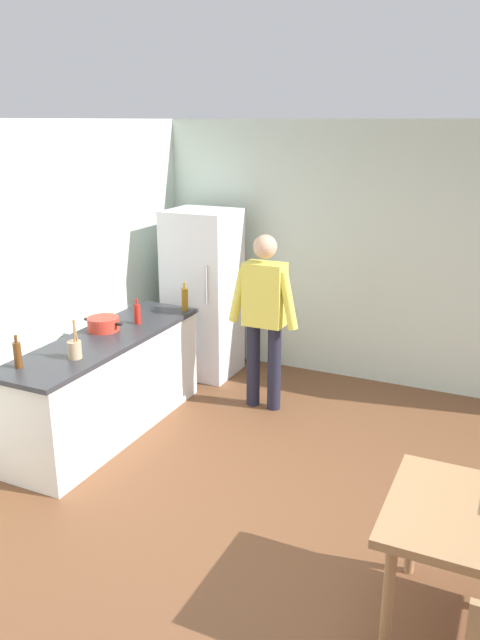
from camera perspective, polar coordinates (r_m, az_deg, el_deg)
ground_plane at (r=4.45m, az=4.18°, el=-19.46°), size 14.00×14.00×0.00m
wall_back at (r=6.58m, az=13.92°, el=5.52°), size 6.40×0.12×2.70m
kitchen_counter at (r=5.69m, az=-11.90°, el=-5.76°), size 0.64×2.20×0.90m
refrigerator at (r=6.76m, az=-3.39°, el=2.41°), size 0.70×0.67×1.80m
person at (r=5.86m, az=2.22°, el=0.82°), size 0.70×0.22×1.70m
cooking_pot at (r=5.68m, az=-12.35°, el=-0.35°), size 0.40×0.28×0.12m
utensil_jar at (r=5.07m, az=-14.84°, el=-2.55°), size 0.11×0.11×0.32m
bottle_beer_brown at (r=4.99m, az=-19.62°, el=-2.98°), size 0.06×0.06×0.26m
bottle_sauce_red at (r=5.80m, az=-9.34°, el=0.59°), size 0.06×0.06×0.24m
bottle_oil_amber at (r=6.15m, az=-5.05°, el=1.94°), size 0.06×0.06×0.28m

